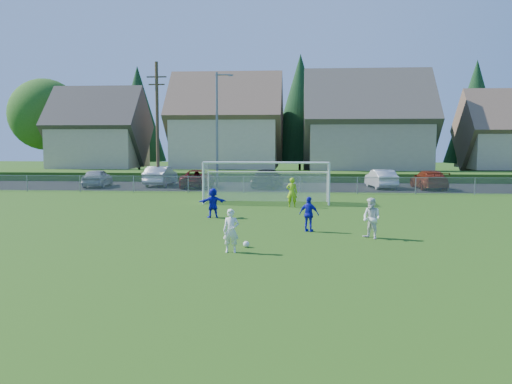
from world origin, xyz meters
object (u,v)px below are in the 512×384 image
soccer_ball (246,244)px  car_b (161,176)px  player_white_b (372,218)px  car_g (429,180)px  player_blue_a (309,214)px  soccer_goal (267,176)px  player_blue_b (213,203)px  car_a (97,178)px  car_c (197,179)px  car_d (268,178)px  player_white_a (231,231)px  car_f (381,179)px  goalkeeper (292,192)px

soccer_ball → car_b: bearing=110.7°
player_white_b → car_g: player_white_b is taller
player_blue_a → car_g: 22.69m
soccer_goal → player_blue_b: bearing=-108.8°
car_a → car_c: car_a is taller
player_blue_b → car_d: (1.65, 17.02, 0.02)m
car_b → soccer_goal: (9.49, -11.71, 0.82)m
car_g → player_white_a: bearing=61.9°
player_blue_a → soccer_goal: 10.56m
player_blue_a → car_f: (6.00, 21.06, 0.02)m
player_white_b → car_c: player_white_b is taller
player_white_b → car_d: (-5.23, 22.21, -0.04)m
player_white_b → car_c: size_ratio=0.31×
goalkeeper → player_blue_b: bearing=53.3°
car_d → soccer_goal: bearing=99.8°
car_b → goalkeeper: bearing=129.5°
player_white_b → player_white_a: bearing=-102.2°
player_white_a → car_b: car_b is taller
player_white_a → player_blue_a: size_ratio=1.01×
goalkeeper → car_a: bearing=-34.2°
player_white_b → car_f: bearing=127.9°
car_d → car_f: size_ratio=1.14×
soccer_goal → car_c: bearing=120.9°
player_blue_a → soccer_goal: (-2.35, 10.25, 0.91)m
player_white_b → goalkeeper: goalkeeper is taller
car_c → car_f: bearing=178.3°
player_white_b → soccer_goal: 12.61m
player_blue_b → car_g: car_g is taller
car_b → car_g: size_ratio=0.99×
car_a → player_blue_b: bearing=119.8°
car_a → car_f: 22.65m
player_blue_a → car_b: (-11.84, 21.96, 0.09)m
player_blue_b → car_b: (-7.28, 18.20, 0.09)m
player_white_b → car_c: 24.47m
car_b → player_blue_b: bearing=112.6°
car_b → soccer_goal: soccer_goal is taller
goalkeeper → car_c: bearing=-54.6°
car_b → player_white_a: bearing=110.0°
goalkeeper → car_g: size_ratio=0.34×
car_a → car_c: 8.16m
player_blue_b → car_a: size_ratio=0.34×
player_blue_b → soccer_goal: 6.92m
soccer_goal → goalkeeper: bearing=-53.0°
soccer_goal → player_white_b: bearing=-68.2°
player_white_b → player_blue_b: (-6.88, 5.19, -0.06)m
player_white_a → car_d: car_d is taller
goalkeeper → car_b: bearing=-47.8°
player_blue_b → soccer_goal: (2.22, 6.49, 0.91)m
car_d → car_f: bearing=-171.5°
soccer_ball → player_blue_b: size_ratio=0.15×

